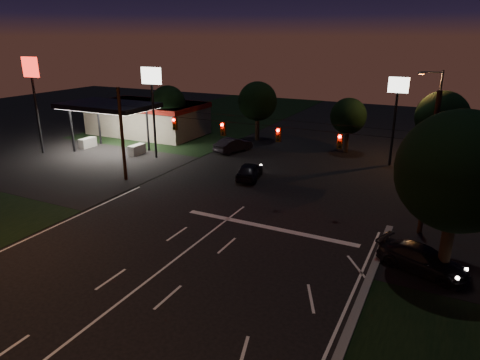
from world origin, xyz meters
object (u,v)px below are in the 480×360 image
Objects in this scene: car_oncoming_b at (233,145)px; car_oncoming_a at (250,171)px; utility_pole_right at (419,233)px; car_cross at (422,260)px; tree_right_near at (459,172)px.

car_oncoming_a is at bearing 143.57° from car_oncoming_b.
car_cross is (0.51, -4.95, 0.69)m from utility_pole_right.
utility_pole_right is at bearing 107.53° from tree_right_near.
car_oncoming_b is 0.97× the size of car_cross.
car_oncoming_a is at bearing 160.45° from utility_pole_right.
utility_pole_right is 1.89× the size of car_cross.
car_oncoming_a is 0.93× the size of car_oncoming_b.
tree_right_near is 5.09m from car_cross.
car_oncoming_a is 9.45m from car_oncoming_b.
utility_pole_right is 2.08× the size of car_oncoming_a.
car_oncoming_a is (-15.97, 9.96, -4.94)m from tree_right_near.
utility_pole_right is 5.02m from car_cross.
tree_right_near is 2.03× the size of car_oncoming_a.
car_oncoming_b is (-20.01, 12.75, 0.76)m from utility_pole_right.
car_cross is (14.95, -10.07, -0.05)m from car_oncoming_a.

